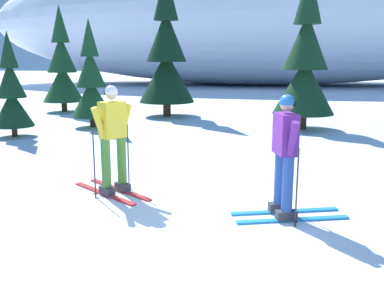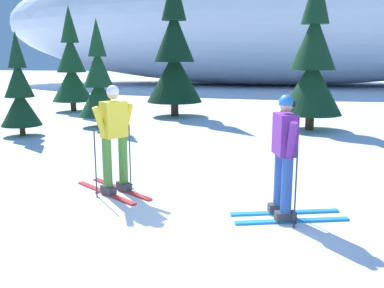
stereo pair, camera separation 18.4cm
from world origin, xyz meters
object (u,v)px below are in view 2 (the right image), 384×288
(pine_tree_far_left, at_px, (71,68))
(pine_tree_center_left, at_px, (19,93))
(skier_purple_jacket, at_px, (285,155))
(skier_yellow_jacket, at_px, (114,138))
(pine_tree_far_right, at_px, (313,63))
(pine_tree_center_right, at_px, (174,56))
(pine_tree_center, at_px, (98,82))

(pine_tree_far_left, xyz_separation_m, pine_tree_center_left, (1.01, -5.55, -0.55))
(skier_purple_jacket, xyz_separation_m, skier_yellow_jacket, (-2.70, 0.69, 0.02))
(pine_tree_center_left, bearing_deg, pine_tree_far_right, 16.53)
(pine_tree_far_right, bearing_deg, pine_tree_center_right, 153.65)
(pine_tree_center_left, distance_m, pine_tree_far_right, 8.64)
(skier_purple_jacket, relative_size, pine_tree_center_left, 0.59)
(pine_tree_far_left, distance_m, pine_tree_center, 4.47)
(pine_tree_center_right, xyz_separation_m, pine_tree_far_right, (4.79, -2.37, -0.22))
(pine_tree_center_left, bearing_deg, skier_yellow_jacket, -46.03)
(pine_tree_center_left, bearing_deg, pine_tree_center_right, 54.34)
(pine_tree_center, relative_size, pine_tree_center_right, 0.63)
(skier_purple_jacket, height_order, skier_yellow_jacket, skier_yellow_jacket)
(skier_yellow_jacket, relative_size, pine_tree_far_right, 0.37)
(pine_tree_far_left, bearing_deg, pine_tree_center_left, -79.72)
(skier_yellow_jacket, bearing_deg, pine_tree_far_right, 61.76)
(pine_tree_center_left, height_order, pine_tree_far_right, pine_tree_far_right)
(skier_yellow_jacket, height_order, pine_tree_center_left, pine_tree_center_left)
(pine_tree_far_left, relative_size, pine_tree_center_right, 0.79)
(skier_purple_jacket, bearing_deg, skier_yellow_jacket, 165.60)
(pine_tree_center, height_order, pine_tree_center_right, pine_tree_center_right)
(pine_tree_center_right, relative_size, pine_tree_far_right, 1.11)
(pine_tree_far_left, distance_m, pine_tree_far_right, 9.76)
(skier_yellow_jacket, height_order, pine_tree_far_right, pine_tree_far_right)
(skier_yellow_jacket, xyz_separation_m, pine_tree_far_right, (3.79, 7.07, 1.11))
(skier_yellow_jacket, relative_size, pine_tree_center, 0.52)
(pine_tree_center, bearing_deg, pine_tree_far_right, 4.44)
(skier_yellow_jacket, xyz_separation_m, pine_tree_center, (-2.86, 6.55, 0.49))
(skier_purple_jacket, bearing_deg, pine_tree_center, 127.51)
(pine_tree_far_left, distance_m, pine_tree_center_right, 4.55)
(pine_tree_center, relative_size, pine_tree_far_right, 0.70)
(pine_tree_far_left, distance_m, pine_tree_center_left, 5.67)
(skier_purple_jacket, bearing_deg, pine_tree_far_right, 81.94)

